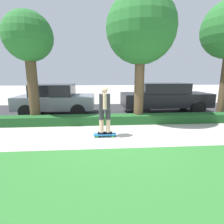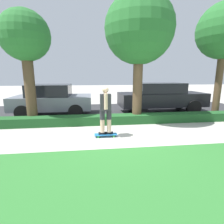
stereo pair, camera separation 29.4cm
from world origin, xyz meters
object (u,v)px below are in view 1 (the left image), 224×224
parked_car_middle (165,97)px  skater_person (105,109)px  parked_car_front (56,99)px  tree_mid (141,30)px  skateboard (105,134)px  tree_near (29,40)px

parked_car_middle → skater_person: bearing=-135.2°
parked_car_front → parked_car_middle: (5.75, 0.01, 0.04)m
parked_car_front → tree_mid: bearing=-24.5°
skateboard → skater_person: 0.86m
skater_person → tree_mid: bearing=48.9°
tree_mid → parked_car_middle: (1.84, 1.83, -2.91)m
skateboard → tree_near: (-2.93, 2.00, 3.30)m
tree_mid → parked_car_front: tree_mid is taller
skater_person → tree_mid: size_ratio=0.30×
skateboard → skater_person: bearing=-90.0°
tree_near → tree_mid: size_ratio=0.86×
skateboard → parked_car_middle: bearing=46.8°
skateboard → tree_near: size_ratio=0.17×
skateboard → tree_mid: 4.35m
skateboard → parked_car_middle: parked_car_middle is taller
skateboard → tree_mid: (1.51, 1.73, 3.70)m
skateboard → skater_person: size_ratio=0.48×
parked_car_front → tree_near: bearing=-108.1°
tree_near → parked_car_front: tree_near is taller
parked_car_front → parked_car_middle: bearing=0.5°
tree_near → parked_car_front: (0.52, 1.55, -2.56)m
skater_person → tree_near: size_ratio=0.35×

